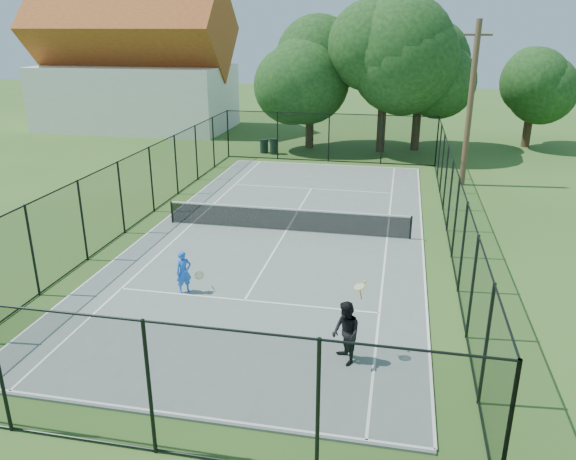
% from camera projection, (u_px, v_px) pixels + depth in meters
% --- Properties ---
extents(ground, '(120.00, 120.00, 0.00)m').
position_uv_depth(ground, '(286.00, 232.00, 23.18)').
color(ground, '#2F571E').
extents(tennis_court, '(11.00, 24.00, 0.06)m').
position_uv_depth(tennis_court, '(286.00, 231.00, 23.17)').
color(tennis_court, slate).
rests_on(tennis_court, ground).
extents(tennis_net, '(10.08, 0.08, 0.95)m').
position_uv_depth(tennis_net, '(286.00, 219.00, 22.98)').
color(tennis_net, black).
rests_on(tennis_net, tennis_court).
extents(fence, '(13.10, 26.10, 3.00)m').
position_uv_depth(fence, '(286.00, 197.00, 22.67)').
color(fence, black).
rests_on(fence, ground).
extents(tree_near_left, '(6.35, 6.35, 8.28)m').
position_uv_depth(tree_near_left, '(310.00, 72.00, 37.38)').
color(tree_near_left, '#332114').
rests_on(tree_near_left, ground).
extents(tree_near_mid, '(6.98, 6.98, 9.12)m').
position_uv_depth(tree_near_mid, '(385.00, 65.00, 36.02)').
color(tree_near_mid, '#332114').
rests_on(tree_near_mid, ground).
extents(tree_near_right, '(5.72, 5.72, 7.89)m').
position_uv_depth(tree_near_right, '(420.00, 74.00, 36.75)').
color(tree_near_right, '#332114').
rests_on(tree_near_right, ground).
extents(tree_far_right, '(4.64, 4.64, 6.14)m').
position_uv_depth(tree_far_right, '(533.00, 91.00, 38.17)').
color(tree_far_right, '#332114').
rests_on(tree_far_right, ground).
extents(building, '(15.30, 8.15, 11.87)m').
position_uv_depth(building, '(134.00, 66.00, 44.92)').
color(building, silver).
rests_on(building, ground).
extents(trash_bin_left, '(0.58, 0.58, 0.91)m').
position_uv_depth(trash_bin_left, '(264.00, 146.00, 37.40)').
color(trash_bin_left, black).
rests_on(trash_bin_left, ground).
extents(trash_bin_right, '(0.58, 0.58, 1.03)m').
position_uv_depth(trash_bin_right, '(274.00, 146.00, 37.03)').
color(trash_bin_right, black).
rests_on(trash_bin_right, ground).
extents(utility_pole, '(1.40, 0.30, 8.34)m').
position_uv_depth(utility_pole, '(470.00, 104.00, 28.57)').
color(utility_pole, '#4C3823').
rests_on(utility_pole, ground).
extents(player_blue, '(0.88, 0.59, 1.38)m').
position_uv_depth(player_blue, '(184.00, 272.00, 17.58)').
color(player_blue, blue).
rests_on(player_blue, tennis_court).
extents(player_black, '(0.93, 1.21, 2.02)m').
position_uv_depth(player_black, '(346.00, 333.00, 13.84)').
color(player_black, black).
rests_on(player_black, tennis_court).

